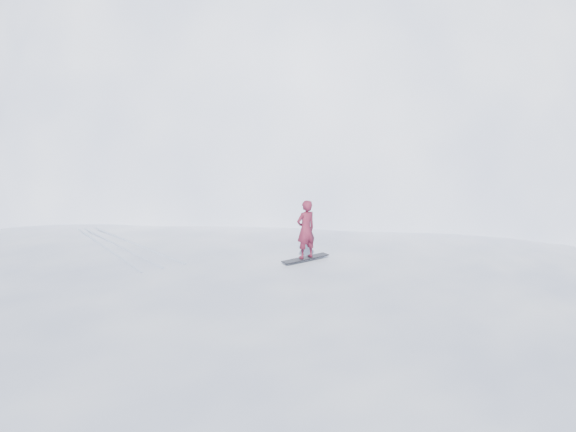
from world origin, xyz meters
The scene contains 8 objects.
ground centered at (0.00, 0.00, 0.00)m, with size 400.00×400.00×0.00m, color white.
near_ridge centered at (1.00, 3.00, 0.00)m, with size 36.00×28.00×4.80m, color white.
summit_peak centered at (22.00, 26.00, 0.00)m, with size 60.00×56.00×56.00m, color white.
peak_shoulder centered at (10.00, 20.00, 0.00)m, with size 28.00×24.00×18.00m, color white.
wind_bumps centered at (-0.56, 2.12, 0.00)m, with size 16.00×14.40×1.00m.
snowboard centered at (3.12, -0.11, 2.41)m, with size 1.57×0.29×0.03m, color black.
snowboarder centered at (3.12, -0.11, 3.29)m, with size 0.63×0.41×1.73m, color maroon.
board_tracks centered at (-1.22, 4.18, 2.42)m, with size 1.92×5.98×0.04m.
Camera 1 is at (-4.88, -12.21, 6.90)m, focal length 32.00 mm.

